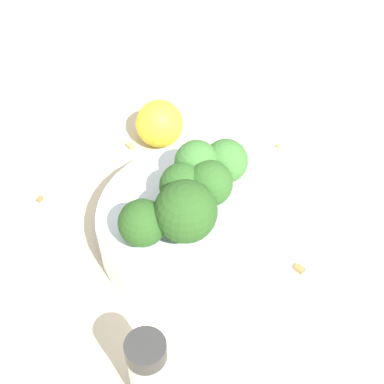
{
  "coord_description": "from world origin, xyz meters",
  "views": [
    {
      "loc": [
        0.22,
        0.32,
        0.53
      ],
      "look_at": [
        0.0,
        0.0,
        0.07
      ],
      "focal_mm": 60.0,
      "sensor_mm": 36.0,
      "label": 1
    }
  ],
  "objects": [
    {
      "name": "lemon_wedge",
      "position": [
        -0.05,
        -0.14,
        0.03
      ],
      "size": [
        0.05,
        0.05,
        0.05
      ],
      "primitive_type": "sphere",
      "color": "yellow",
      "rests_on": "ground_plane"
    },
    {
      "name": "almond_crumb_3",
      "position": [
        -0.07,
        0.09,
        0.0
      ],
      "size": [
        0.01,
        0.01,
        0.01
      ],
      "primitive_type": "cube",
      "rotation": [
        0.0,
        0.0,
        1.75
      ],
      "color": "olive",
      "rests_on": "ground_plane"
    },
    {
      "name": "almond_crumb_1",
      "position": [
        0.11,
        -0.14,
        0.0
      ],
      "size": [
        0.01,
        0.01,
        0.01
      ],
      "primitive_type": "cube",
      "rotation": [
        0.0,
        0.0,
        3.55
      ],
      "color": "olive",
      "rests_on": "ground_plane"
    },
    {
      "name": "bowl",
      "position": [
        0.0,
        0.0,
        0.02
      ],
      "size": [
        0.19,
        0.19,
        0.04
      ],
      "primitive_type": "cylinder",
      "color": "silver",
      "rests_on": "ground_plane"
    },
    {
      "name": "broccoli_floret_3",
      "position": [
        0.02,
        0.02,
        0.08
      ],
      "size": [
        0.06,
        0.06,
        0.07
      ],
      "color": "#7A9E5B",
      "rests_on": "bowl"
    },
    {
      "name": "almond_crumb_0",
      "position": [
        -0.02,
        -0.15,
        0.0
      ],
      "size": [
        0.01,
        0.01,
        0.01
      ],
      "primitive_type": "cube",
      "rotation": [
        0.0,
        0.0,
        1.69
      ],
      "color": "tan",
      "rests_on": "ground_plane"
    },
    {
      "name": "broccoli_floret_0",
      "position": [
        -0.05,
        -0.02,
        0.07
      ],
      "size": [
        0.04,
        0.04,
        0.05
      ],
      "color": "#7A9E5B",
      "rests_on": "bowl"
    },
    {
      "name": "pepper_shaker",
      "position": [
        0.12,
        0.11,
        0.04
      ],
      "size": [
        0.03,
        0.03,
        0.08
      ],
      "color": "#B2B7BC",
      "rests_on": "ground_plane"
    },
    {
      "name": "broccoli_floret_4",
      "position": [
        0.06,
        -0.0,
        0.07
      ],
      "size": [
        0.05,
        0.05,
        0.05
      ],
      "color": "#7A9E5B",
      "rests_on": "bowl"
    },
    {
      "name": "almond_crumb_2",
      "position": [
        -0.16,
        -0.05,
        0.0
      ],
      "size": [
        0.01,
        0.0,
        0.01
      ],
      "primitive_type": "cube",
      "rotation": [
        0.0,
        0.0,
        0.23
      ],
      "color": "tan",
      "rests_on": "ground_plane"
    },
    {
      "name": "broccoli_floret_2",
      "position": [
        -0.02,
        0.0,
        0.07
      ],
      "size": [
        0.05,
        0.05,
        0.06
      ],
      "color": "#7A9E5B",
      "rests_on": "bowl"
    },
    {
      "name": "broccoli_floret_1",
      "position": [
        -0.0,
        -0.01,
        0.07
      ],
      "size": [
        0.05,
        0.05,
        0.05
      ],
      "color": "#7A9E5B",
      "rests_on": "bowl"
    },
    {
      "name": "broccoli_floret_5",
      "position": [
        -0.02,
        -0.03,
        0.07
      ],
      "size": [
        0.04,
        0.04,
        0.06
      ],
      "color": "#7A9E5B",
      "rests_on": "bowl"
    },
    {
      "name": "ground_plane",
      "position": [
        0.0,
        0.0,
        0.0
      ],
      "size": [
        3.0,
        3.0,
        0.0
      ],
      "primitive_type": "plane",
      "color": "beige"
    }
  ]
}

